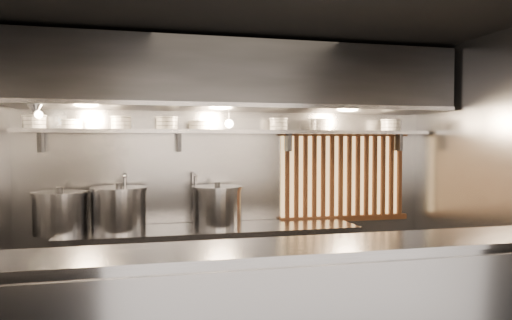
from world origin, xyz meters
name	(u,v)px	position (x,y,z in m)	size (l,w,h in m)	color
ceiling	(270,13)	(0.00, 0.00, 2.80)	(4.50, 4.50, 0.00)	black
wall_back	(233,176)	(0.00, 1.50, 1.40)	(4.50, 4.50, 0.00)	gray
wall_right	(505,182)	(2.25, 0.00, 1.40)	(3.00, 3.00, 0.00)	gray
cooking_bench	(211,271)	(-0.30, 1.13, 0.45)	(3.00, 0.70, 0.90)	#939398
bowl_shelf	(236,132)	(0.00, 1.32, 1.88)	(4.40, 0.34, 0.04)	#939398
exhaust_hood	(241,78)	(0.00, 1.10, 2.42)	(4.40, 0.81, 0.65)	#2D2D30
wood_screen	(344,176)	(1.30, 1.45, 1.38)	(1.56, 0.09, 1.04)	#FFC672
faucet_left	(125,188)	(-1.15, 1.37, 1.31)	(0.04, 0.30, 0.50)	silver
faucet_right	(194,186)	(-0.45, 1.37, 1.31)	(0.04, 0.30, 0.50)	silver
heat_lamp	(36,108)	(-1.90, 0.85, 2.07)	(0.25, 0.35, 0.20)	#939398
pendant_bulb	(229,124)	(-0.10, 1.20, 1.96)	(0.09, 0.09, 0.19)	#2D2D30
stock_pot_left	(60,212)	(-1.75, 1.16, 1.10)	(0.61, 0.61, 0.44)	#939398
stock_pot_mid	(119,209)	(-1.21, 1.14, 1.12)	(0.59, 0.59, 0.47)	#939398
stock_pot_right	(217,206)	(-0.23, 1.17, 1.11)	(0.70, 0.70, 0.46)	#939398
bowl_stack_0	(34,122)	(-1.99, 1.32, 1.97)	(0.23, 0.23, 0.13)	white
bowl_stack_1	(72,124)	(-1.64, 1.32, 1.95)	(0.22, 0.22, 0.09)	white
bowl_stack_2	(121,123)	(-1.18, 1.32, 1.97)	(0.21, 0.21, 0.13)	white
bowl_stack_3	(167,123)	(-0.73, 1.32, 1.97)	(0.23, 0.23, 0.13)	white
bowl_stack_4	(199,125)	(-0.39, 1.32, 1.95)	(0.24, 0.24, 0.09)	white
bowl_stack_5	(279,124)	(0.47, 1.32, 1.97)	(0.21, 0.21, 0.13)	white
bowl_stack_6	(320,124)	(0.95, 1.32, 1.97)	(0.22, 0.22, 0.13)	white
bowl_stack_7	(391,125)	(1.82, 1.32, 1.97)	(0.24, 0.24, 0.13)	white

